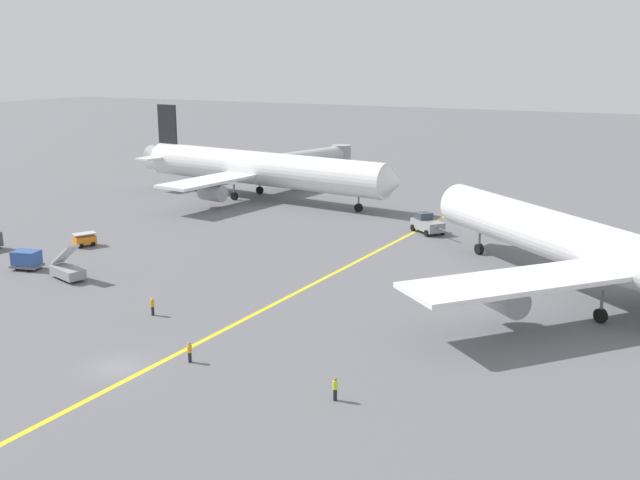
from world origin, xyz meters
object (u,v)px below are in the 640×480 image
at_px(airliner_at_gate_left, 260,169).
at_px(jet_bridge, 316,157).
at_px(airliner_being_pushed, 610,255).
at_px(ground_crew_ramp_agent_by_cones, 153,306).
at_px(pushback_tug, 427,224).
at_px(gse_container_dolly_flat, 27,259).
at_px(ground_crew_wing_walker_right, 190,352).
at_px(ground_crew_marshaller_foreground, 335,389).
at_px(gse_baggage_cart_near_cluster, 85,240).
at_px(gse_stair_truck_yellow, 67,270).

relative_size(airliner_at_gate_left, jet_bridge, 2.60).
xyz_separation_m(airliner_being_pushed, ground_crew_ramp_agent_by_cones, (-37.09, -21.68, -4.32)).
height_order(pushback_tug, gse_container_dolly_flat, pushback_tug).
xyz_separation_m(gse_container_dolly_flat, ground_crew_wing_walker_right, (32.40, -12.73, -0.32)).
distance_m(airliner_at_gate_left, ground_crew_marshaller_foreground, 76.80).
bearing_deg(ground_crew_wing_walker_right, pushback_tug, 88.03).
bearing_deg(ground_crew_marshaller_foreground, ground_crew_ramp_agent_by_cones, 160.83).
height_order(gse_baggage_cart_near_cluster, ground_crew_wing_walker_right, gse_baggage_cart_near_cluster).
bearing_deg(jet_bridge, pushback_tug, -43.45).
height_order(gse_container_dolly_flat, gse_stair_truck_yellow, gse_stair_truck_yellow).
bearing_deg(pushback_tug, ground_crew_marshaller_foreground, -77.56).
bearing_deg(gse_container_dolly_flat, ground_crew_ramp_agent_by_cones, -13.69).
height_order(pushback_tug, ground_crew_ramp_agent_by_cones, pushback_tug).
distance_m(pushback_tug, jet_bridge, 46.93).
relative_size(airliner_being_pushed, jet_bridge, 2.30).
bearing_deg(gse_baggage_cart_near_cluster, ground_crew_marshaller_foreground, -27.14).
xyz_separation_m(gse_container_dolly_flat, ground_crew_ramp_agent_by_cones, (22.68, -5.52, -0.27)).
bearing_deg(gse_container_dolly_flat, gse_stair_truck_yellow, -5.63).
xyz_separation_m(gse_baggage_cart_near_cluster, ground_crew_wing_walker_right, (34.28, -23.56, -0.00)).
xyz_separation_m(airliner_at_gate_left, ground_crew_ramp_agent_by_cones, (21.98, -54.33, -4.15)).
xyz_separation_m(airliner_being_pushed, jet_bridge, (-59.62, 53.98, -0.74)).
distance_m(airliner_at_gate_left, pushback_tug, 35.36).
height_order(gse_stair_truck_yellow, ground_crew_ramp_agent_by_cones, gse_stair_truck_yellow).
bearing_deg(ground_crew_wing_walker_right, ground_crew_marshaller_foreground, -3.15).
bearing_deg(jet_bridge, ground_crew_marshaller_foreground, -61.53).
relative_size(airliner_at_gate_left, gse_baggage_cart_near_cluster, 16.92).
relative_size(ground_crew_ramp_agent_by_cones, ground_crew_marshaller_foreground, 1.01).
bearing_deg(gse_container_dolly_flat, ground_crew_wing_walker_right, -21.45).
xyz_separation_m(gse_container_dolly_flat, ground_crew_marshaller_foreground, (45.48, -13.45, -0.28)).
height_order(gse_stair_truck_yellow, ground_crew_wing_walker_right, gse_stair_truck_yellow).
xyz_separation_m(airliner_being_pushed, ground_crew_wing_walker_right, (-27.37, -28.89, -4.37)).
bearing_deg(gse_baggage_cart_near_cluster, pushback_tug, 36.97).
relative_size(airliner_at_gate_left, gse_container_dolly_flat, 14.58).
bearing_deg(ground_crew_ramp_agent_by_cones, airliner_at_gate_left, 112.02).
bearing_deg(ground_crew_wing_walker_right, gse_container_dolly_flat, 158.55).
height_order(ground_crew_ramp_agent_by_cones, ground_crew_wing_walker_right, ground_crew_ramp_agent_by_cones).
relative_size(ground_crew_ramp_agent_by_cones, jet_bridge, 0.08).
distance_m(airliner_being_pushed, gse_baggage_cart_near_cluster, 62.03).
xyz_separation_m(pushback_tug, gse_stair_truck_yellow, (-27.17, -38.63, -0.21)).
xyz_separation_m(airliner_being_pushed, gse_stair_truck_yellow, (-52.79, -16.85, -4.20)).
distance_m(gse_container_dolly_flat, jet_bridge, 70.22).
distance_m(airliner_being_pushed, jet_bridge, 80.43).
bearing_deg(ground_crew_ramp_agent_by_cones, ground_crew_marshaller_foreground, -19.17).
xyz_separation_m(airliner_at_gate_left, gse_container_dolly_flat, (-0.71, -48.81, -3.89)).
relative_size(gse_stair_truck_yellow, jet_bridge, 0.24).
distance_m(gse_stair_truck_yellow, ground_crew_ramp_agent_by_cones, 16.44).
height_order(airliner_being_pushed, gse_container_dolly_flat, airliner_being_pushed).
distance_m(pushback_tug, gse_stair_truck_yellow, 47.23).
xyz_separation_m(airliner_at_gate_left, airliner_being_pushed, (59.06, -32.65, 0.17)).
relative_size(airliner_at_gate_left, ground_crew_ramp_agent_by_cones, 30.62).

